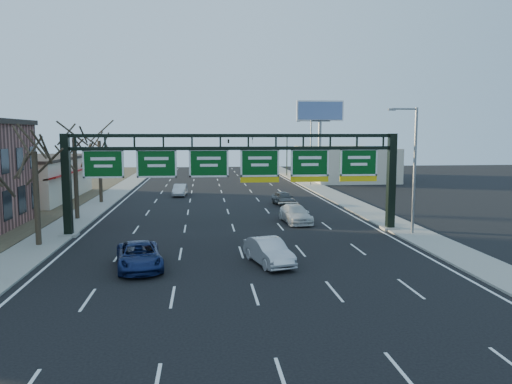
{
  "coord_description": "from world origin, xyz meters",
  "views": [
    {
      "loc": [
        -2.26,
        -27.7,
        7.22
      ],
      "look_at": [
        1.36,
        6.15,
        3.2
      ],
      "focal_mm": 35.0,
      "sensor_mm": 36.0,
      "label": 1
    }
  ],
  "objects": [
    {
      "name": "streetlight_far",
      "position": [
        12.47,
        40.0,
        5.08
      ],
      "size": [
        2.15,
        0.22,
        9.0
      ],
      "color": "slate",
      "rests_on": "sidewalk_right"
    },
    {
      "name": "car_silver_sedan",
      "position": [
        1.31,
        -0.94,
        0.71
      ],
      "size": [
        2.58,
        4.58,
        1.43
      ],
      "primitive_type": "imported",
      "rotation": [
        0.0,
        0.0,
        0.26
      ],
      "color": "#B5B5BA",
      "rests_on": "ground"
    },
    {
      "name": "sign_gantry",
      "position": [
        0.16,
        8.0,
        4.63
      ],
      "size": [
        24.6,
        1.2,
        7.2
      ],
      "color": "black",
      "rests_on": "ground"
    },
    {
      "name": "traffic_signal_mast",
      "position": [
        5.69,
        55.0,
        5.5
      ],
      "size": [
        10.16,
        0.54,
        7.0
      ],
      "color": "black",
      "rests_on": "ground"
    },
    {
      "name": "tree_mid",
      "position": [
        -12.8,
        15.0,
        7.85
      ],
      "size": [
        3.6,
        3.6,
        9.24
      ],
      "color": "#32241C",
      "rests_on": "sidewalk_left"
    },
    {
      "name": "car_grey_far",
      "position": [
        5.81,
        21.59,
        0.69
      ],
      "size": [
        2.21,
        4.24,
        1.38
      ],
      "primitive_type": "imported",
      "rotation": [
        0.0,
        0.0,
        0.15
      ],
      "color": "#3D4142",
      "rests_on": "ground"
    },
    {
      "name": "cream_strip",
      "position": [
        -21.48,
        29.0,
        2.36
      ],
      "size": [
        10.9,
        18.4,
        4.7
      ],
      "color": "beige",
      "rests_on": "ground"
    },
    {
      "name": "ground",
      "position": [
        0.0,
        0.0,
        0.0
      ],
      "size": [
        160.0,
        160.0,
        0.0
      ],
      "primitive_type": "plane",
      "color": "black",
      "rests_on": "ground"
    },
    {
      "name": "billboard_right",
      "position": [
        15.0,
        44.98,
        9.06
      ],
      "size": [
        7.0,
        0.5,
        12.0
      ],
      "color": "slate",
      "rests_on": "ground"
    },
    {
      "name": "sidewalk_right",
      "position": [
        12.8,
        20.0,
        0.06
      ],
      "size": [
        3.0,
        120.0,
        0.12
      ],
      "primitive_type": "cube",
      "color": "gray",
      "rests_on": "ground"
    },
    {
      "name": "building_right_distant",
      "position": [
        20.0,
        50.0,
        2.5
      ],
      "size": [
        12.0,
        20.0,
        5.0
      ],
      "primitive_type": "cube",
      "color": "beige",
      "rests_on": "ground"
    },
    {
      "name": "lane_markings",
      "position": [
        0.0,
        20.0,
        0.01
      ],
      "size": [
        21.6,
        120.0,
        0.01
      ],
      "primitive_type": "cube",
      "color": "white",
      "rests_on": "ground"
    },
    {
      "name": "car_silver_distant",
      "position": [
        -4.93,
        30.35,
        0.66
      ],
      "size": [
        1.67,
        4.12,
        1.33
      ],
      "primitive_type": "imported",
      "rotation": [
        0.0,
        0.0,
        -0.07
      ],
      "color": "silver",
      "rests_on": "ground"
    },
    {
      "name": "tree_far",
      "position": [
        -12.8,
        25.0,
        7.48
      ],
      "size": [
        3.6,
        3.6,
        8.86
      ],
      "color": "#32241C",
      "rests_on": "sidewalk_left"
    },
    {
      "name": "sidewalk_left",
      "position": [
        -12.8,
        20.0,
        0.06
      ],
      "size": [
        3.0,
        120.0,
        0.12
      ],
      "primitive_type": "cube",
      "color": "gray",
      "rests_on": "ground"
    },
    {
      "name": "car_blue_suv",
      "position": [
        -5.72,
        -1.06,
        0.69
      ],
      "size": [
        3.13,
        5.3,
        1.38
      ],
      "primitive_type": "imported",
      "rotation": [
        0.0,
        0.0,
        0.18
      ],
      "color": "navy",
      "rests_on": "ground"
    },
    {
      "name": "car_white_wagon",
      "position": [
        5.16,
        11.66,
        0.71
      ],
      "size": [
        2.38,
        5.03,
        1.42
      ],
      "primitive_type": "imported",
      "rotation": [
        0.0,
        0.0,
        0.08
      ],
      "color": "silver",
      "rests_on": "ground"
    },
    {
      "name": "tree_gantry",
      "position": [
        -12.8,
        5.0,
        7.11
      ],
      "size": [
        3.6,
        3.6,
        8.48
      ],
      "color": "#32241C",
      "rests_on": "sidewalk_left"
    },
    {
      "name": "streetlight_near",
      "position": [
        12.47,
        6.0,
        5.08
      ],
      "size": [
        2.15,
        0.22,
        9.0
      ],
      "color": "slate",
      "rests_on": "sidewalk_right"
    }
  ]
}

